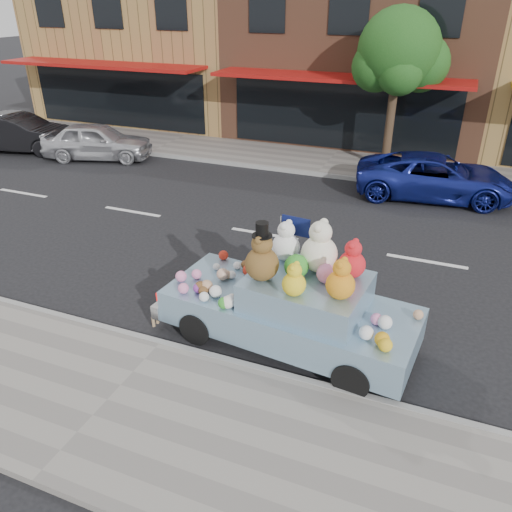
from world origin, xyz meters
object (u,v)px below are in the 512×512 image
at_px(car_silver, 97,141).
at_px(car_blue, 435,177).
at_px(art_car, 291,302).
at_px(car_dark, 19,133).
at_px(street_tree, 399,57).

relative_size(car_silver, car_blue, 0.85).
distance_m(car_blue, art_car, 8.55).
height_order(car_silver, car_dark, car_dark).
xyz_separation_m(street_tree, car_dark, (-13.58, -2.95, -2.98)).
bearing_deg(art_car, street_tree, 95.89).
bearing_deg(car_blue, street_tree, 32.01).
xyz_separation_m(car_blue, art_car, (-1.75, -8.37, 0.17)).
bearing_deg(car_silver, car_dark, 77.51).
distance_m(car_blue, car_dark, 15.35).
distance_m(street_tree, car_blue, 4.14).
relative_size(street_tree, car_blue, 1.13).
bearing_deg(car_dark, art_car, -132.92).
bearing_deg(art_car, car_silver, 147.97).
relative_size(street_tree, art_car, 1.13).
relative_size(street_tree, car_silver, 1.32).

